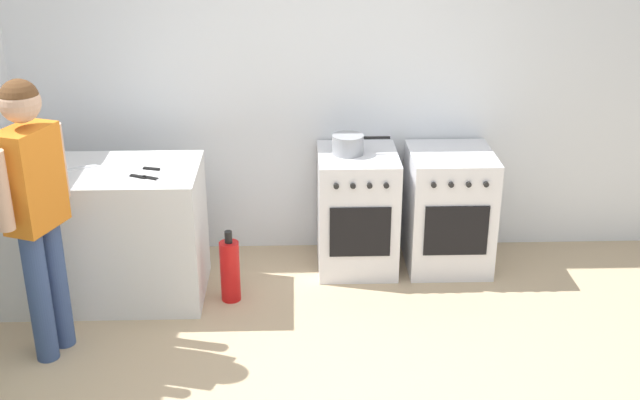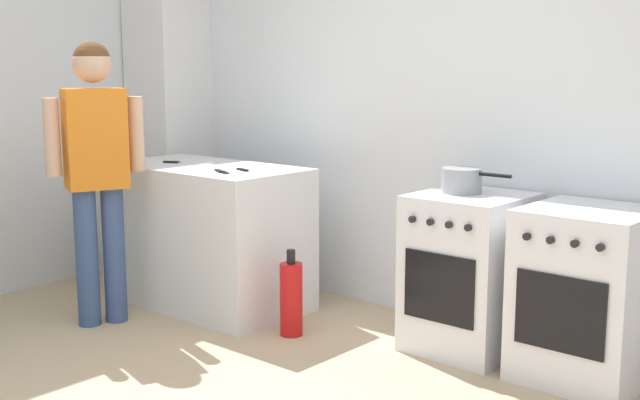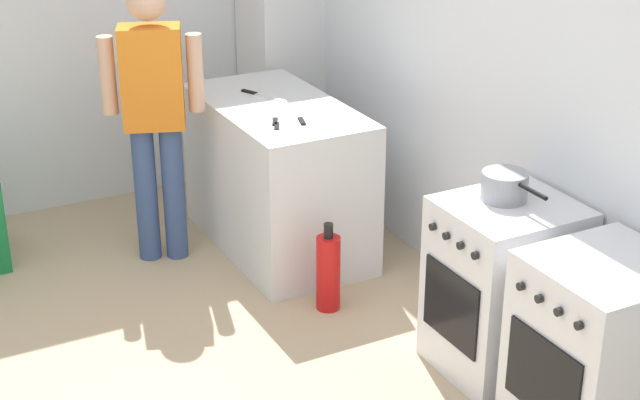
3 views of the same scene
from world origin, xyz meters
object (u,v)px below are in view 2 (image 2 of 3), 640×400
object	(u,v)px
knife_paring	(226,173)
knife_chef	(215,170)
knife_bread	(186,163)
knife_utility	(238,169)
pot	(462,180)
larder_cabinet	(170,136)
oven_right	(587,294)
fire_extinguisher	(291,298)
person	(96,158)
oven_left	(469,272)

from	to	relation	value
knife_paring	knife_chef	xyz separation A→B (m)	(-0.18, 0.08, -0.00)
knife_bread	knife_paring	distance (m)	0.60
knife_bread	knife_utility	world-z (taller)	same
knife_paring	pot	bearing A→B (deg)	25.01
knife_utility	larder_cabinet	bearing A→B (deg)	159.12
oven_right	knife_chef	xyz separation A→B (m)	(-2.13, -0.49, 0.48)
knife_paring	knife_chef	distance (m)	0.20
pot	knife_chef	bearing A→B (deg)	-160.69
knife_chef	fire_extinguisher	world-z (taller)	knife_chef
knife_utility	knife_paring	bearing A→B (deg)	-62.10
pot	knife_chef	distance (m)	1.50
fire_extinguisher	larder_cabinet	bearing A→B (deg)	161.95
pot	knife_utility	world-z (taller)	pot
person	pot	bearing A→B (deg)	30.52
larder_cabinet	person	bearing A→B (deg)	-56.10
pot	knife_utility	xyz separation A→B (m)	(-1.33, -0.38, -0.01)
knife_paring	person	size ratio (longest dim) A/B	0.12
oven_left	fire_extinguisher	world-z (taller)	oven_left
knife_paring	oven_right	bearing A→B (deg)	16.17
knife_bread	larder_cabinet	bearing A→B (deg)	147.84
oven_left	knife_paring	xyz separation A→B (m)	(-1.30, -0.57, 0.48)
oven_left	pot	size ratio (longest dim) A/B	2.15
oven_left	fire_extinguisher	size ratio (longest dim) A/B	1.70
oven_right	knife_chef	world-z (taller)	knife_chef
pot	knife_bread	world-z (taller)	pot
oven_left	knife_utility	xyz separation A→B (m)	(-1.40, -0.38, 0.48)
oven_left	knife_bread	world-z (taller)	knife_bread
knife_bread	person	world-z (taller)	person
person	knife_bread	bearing A→B (deg)	90.06
oven_left	pot	bearing A→B (deg)	172.70
oven_right	knife_utility	distance (m)	2.14
pot	fire_extinguisher	xyz separation A→B (m)	(-0.80, -0.49, -0.70)
oven_right	person	world-z (taller)	person
fire_extinguisher	knife_chef	bearing A→B (deg)	-179.20
oven_right	knife_bread	bearing A→B (deg)	-171.30
knife_chef	knife_bread	bearing A→B (deg)	165.68
knife_chef	larder_cabinet	world-z (taller)	larder_cabinet
knife_chef	fire_extinguisher	xyz separation A→B (m)	(0.61, 0.01, -0.69)
oven_right	larder_cabinet	size ratio (longest dim) A/B	0.42
person	oven_left	bearing A→B (deg)	29.40
oven_left	person	size ratio (longest dim) A/B	0.51
knife_paring	fire_extinguisher	xyz separation A→B (m)	(0.43, 0.09, -0.69)
pot	person	bearing A→B (deg)	-149.48
larder_cabinet	pot	bearing A→B (deg)	-2.07
oven_right	knife_bread	xyz separation A→B (m)	(-2.52, -0.39, 0.48)
oven_left	person	world-z (taller)	person
larder_cabinet	knife_bread	bearing A→B (deg)	-32.16
oven_left	knife_bread	size ratio (longest dim) A/B	2.56
knife_bread	larder_cabinet	size ratio (longest dim) A/B	0.17
oven_left	knife_paring	bearing A→B (deg)	-156.47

